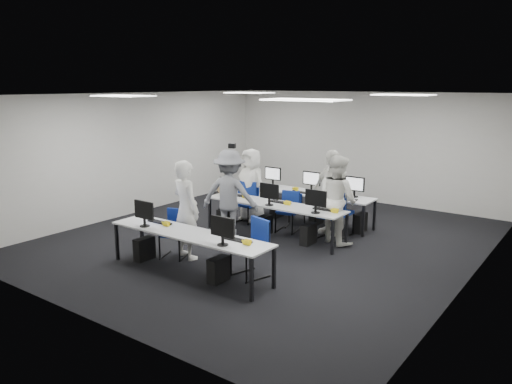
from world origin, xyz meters
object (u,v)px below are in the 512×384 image
Objects in this scene: chair_5 at (251,207)px; chair_6 at (295,216)px; desk_mid at (274,206)px; student_0 at (186,210)px; photographer at (230,194)px; chair_4 at (331,225)px; chair_7 at (339,221)px; chair_2 at (248,211)px; student_2 at (251,185)px; desk_front at (189,235)px; student_3 at (331,193)px; chair_1 at (251,259)px; chair_0 at (175,242)px; chair_3 at (288,219)px; student_1 at (338,199)px.

chair_5 is 1.19× the size of chair_6.
chair_6 is at bearing 92.16° from desk_mid.
photographer is (-0.12, 1.43, 0.01)m from student_0.
chair_4 reaches higher than chair_7.
desk_mid is 1.51m from chair_5.
chair_2 is 0.48× the size of student_2.
chair_4 reaches higher than desk_front.
chair_5 is at bearing -155.94° from student_3.
chair_5 is 2.97m from student_0.
chair_4 is at bearing 103.67° from chair_1.
student_3 reaches higher than chair_5.
chair_0 is 0.92× the size of chair_7.
student_2 is at bearing 156.60° from chair_3.
chair_2 reaches higher than desk_front.
student_3 is (-0.18, -0.06, 0.62)m from chair_7.
chair_5 is 0.99× the size of chair_7.
student_0 is (-0.56, -2.95, 0.67)m from chair_6.
chair_0 is at bearing -119.66° from chair_7.
chair_4 is (1.06, 3.16, -0.37)m from desk_front.
photographer is (0.46, -1.38, 0.08)m from student_2.
chair_2 is 0.45× the size of student_3.
chair_0 is at bearing 75.19° from student_1.
student_0 is (-0.60, 0.57, 0.25)m from desk_front.
chair_0 is 3.01m from student_2.
chair_4 is at bearing 28.02° from desk_mid.
chair_5 is 1.62m from photographer.
photographer is (-0.72, 2.00, 0.26)m from desk_front.
student_1 reaches higher than desk_mid.
student_1 is at bearing 31.23° from chair_0.
chair_1 is 1.65m from student_0.
student_2 is (-1.14, -0.14, 0.61)m from chair_6.
chair_5 is 0.56× the size of student_2.
student_1 is 2.24m from photographer.
desk_mid is at bearing 43.69° from student_1.
student_3 is at bearing 107.28° from chair_1.
chair_3 is at bearing -88.80° from student_0.
chair_4 is at bearing 34.92° from chair_0.
chair_5 is 0.52× the size of photographer.
chair_0 is 2.80m from chair_3.
chair_4 is (1.04, 0.04, 0.03)m from chair_3.
student_1 is 2.45m from student_2.
chair_2 is at bearing -63.50° from student_0.
student_3 is (0.92, -0.05, 0.67)m from chair_6.
student_1 is at bearing 1.81° from student_2.
student_3 reaches higher than chair_6.
desk_front is 3.86× the size of chair_2.
chair_6 is at bearing -9.05° from chair_5.
student_3 is (2.10, 0.07, 0.62)m from chair_5.
chair_2 is 0.63m from student_2.
chair_1 is 3.03m from student_3.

